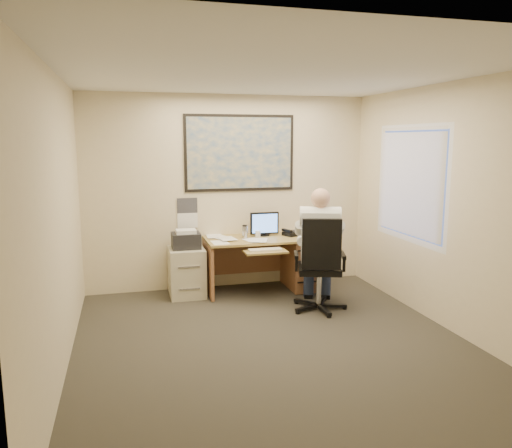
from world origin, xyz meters
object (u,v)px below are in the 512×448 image
object	(u,v)px
desk	(286,258)
office_chair	(322,283)
person	(319,249)
filing_cabinet	(187,267)

from	to	relation	value
desk	office_chair	xyz separation A→B (m)	(0.13, -1.00, -0.09)
office_chair	person	world-z (taller)	person
filing_cabinet	person	world-z (taller)	person
filing_cabinet	person	distance (m)	1.82
desk	filing_cabinet	xyz separation A→B (m)	(-1.40, 0.03, -0.05)
desk	person	world-z (taller)	person
office_chair	person	bearing A→B (deg)	118.28
desk	filing_cabinet	bearing A→B (deg)	178.75
desk	filing_cabinet	size ratio (longest dim) A/B	1.76
desk	person	bearing A→B (deg)	-83.12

